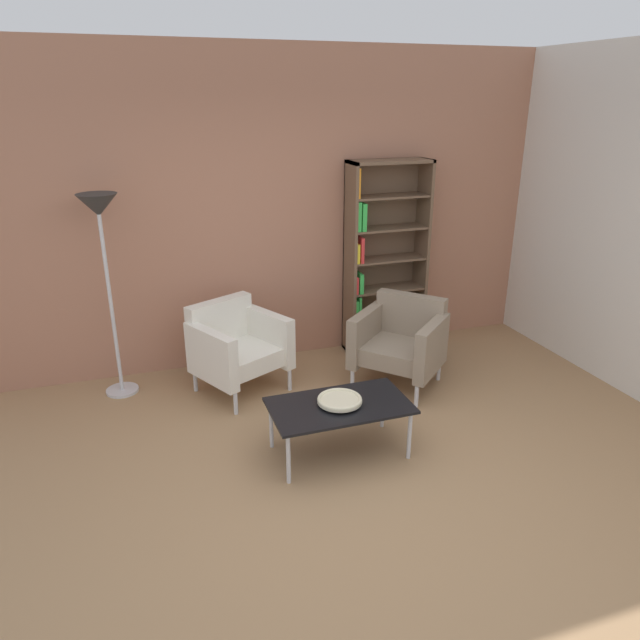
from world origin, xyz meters
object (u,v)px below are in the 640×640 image
object	(u,v)px
coffee_table_low	(340,408)
armchair_corner_red	(236,345)
bookshelf_tall	(380,260)
floor_lamp_torchiere	(101,230)
decorative_bowl	(340,400)
armchair_spare_guest	(401,340)

from	to	relation	value
coffee_table_low	armchair_corner_red	world-z (taller)	armchair_corner_red
bookshelf_tall	floor_lamp_torchiere	bearing A→B (deg)	-175.98
bookshelf_tall	floor_lamp_torchiere	world-z (taller)	bookshelf_tall
floor_lamp_torchiere	decorative_bowl	bearing A→B (deg)	-45.56
armchair_corner_red	armchair_spare_guest	world-z (taller)	same
decorative_bowl	armchair_spare_guest	bearing A→B (deg)	44.01
coffee_table_low	armchair_spare_guest	xyz separation A→B (m)	(0.92, 0.89, 0.05)
floor_lamp_torchiere	coffee_table_low	bearing A→B (deg)	-45.56
bookshelf_tall	coffee_table_low	world-z (taller)	bookshelf_tall
armchair_spare_guest	coffee_table_low	bearing A→B (deg)	-87.98
coffee_table_low	decorative_bowl	xyz separation A→B (m)	(0.00, 0.00, 0.07)
armchair_corner_red	armchair_spare_guest	xyz separation A→B (m)	(1.41, -0.36, 0.00)
decorative_bowl	armchair_corner_red	distance (m)	1.34
bookshelf_tall	decorative_bowl	xyz separation A→B (m)	(-1.06, -1.69, -0.50)
bookshelf_tall	floor_lamp_torchiere	distance (m)	2.61
coffee_table_low	floor_lamp_torchiere	bearing A→B (deg)	134.44
bookshelf_tall	armchair_corner_red	distance (m)	1.70
armchair_spare_guest	floor_lamp_torchiere	xyz separation A→B (m)	(-2.40, 0.63, 1.03)
armchair_spare_guest	decorative_bowl	bearing A→B (deg)	-87.98
bookshelf_tall	armchair_corner_red	xyz separation A→B (m)	(-1.56, -0.44, -0.52)
coffee_table_low	armchair_corner_red	distance (m)	1.35
armchair_spare_guest	floor_lamp_torchiere	bearing A→B (deg)	-146.68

